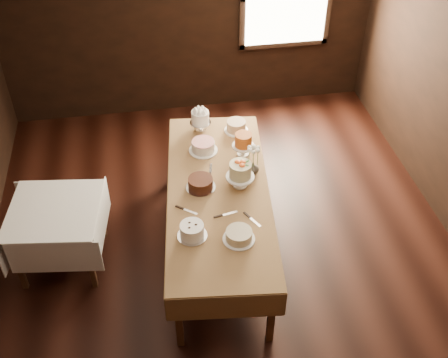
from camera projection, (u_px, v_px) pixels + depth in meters
floor at (227, 259)px, 5.80m from camera, size 5.00×6.00×0.01m
ceiling at (229, 5)px, 3.97m from camera, size 5.00×6.00×0.01m
wall_back at (189, 16)px, 7.13m from camera, size 5.00×0.02×2.80m
display_table at (218, 195)px, 5.46m from camera, size 1.28×2.67×0.80m
side_table at (55, 216)px, 5.36m from camera, size 0.99×0.99×0.74m
cake_meringue at (200, 121)px, 6.14m from camera, size 0.28×0.28×0.26m
cake_speckled at (236, 126)px, 6.16m from camera, size 0.27×0.27×0.13m
cake_lattice at (203, 147)px, 5.88m from camera, size 0.33×0.33×0.12m
cake_caramel at (243, 146)px, 5.79m from camera, size 0.26×0.26×0.28m
cake_chocolate at (201, 184)px, 5.42m from camera, size 0.32×0.32×0.12m
cake_flowers at (240, 176)px, 5.40m from camera, size 0.29×0.29×0.29m
cake_swirl at (192, 231)px, 4.91m from camera, size 0.28×0.28×0.14m
cake_cream at (239, 236)px, 4.89m from camera, size 0.30×0.30×0.10m
cake_server_a at (230, 213)px, 5.17m from camera, size 0.24×0.07×0.01m
cake_server_b at (255, 222)px, 5.09m from camera, size 0.14×0.22×0.01m
cake_server_c at (211, 168)px, 5.69m from camera, size 0.07×0.24×0.01m
cake_server_d at (241, 174)px, 5.62m from camera, size 0.20×0.18×0.01m
cake_server_e at (190, 212)px, 5.19m from camera, size 0.21×0.16×0.01m
flower_vase at (253, 168)px, 5.59m from camera, size 0.17×0.17×0.13m
flower_bouquet at (253, 154)px, 5.47m from camera, size 0.14×0.14×0.20m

